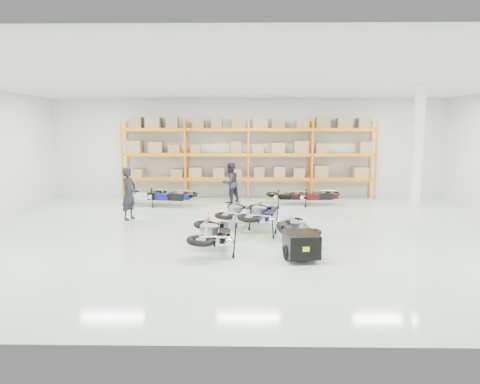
{
  "coord_description": "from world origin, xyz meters",
  "views": [
    {
      "loc": [
        -0.06,
        -12.82,
        3.13
      ],
      "look_at": [
        -0.29,
        0.96,
        1.1
      ],
      "focal_mm": 32.0,
      "sensor_mm": 36.0,
      "label": 1
    }
  ],
  "objects_px": {
    "moto_back_a": "(170,192)",
    "moto_silver_left": "(238,209)",
    "trailer": "(301,244)",
    "moto_back_c": "(288,193)",
    "person_back": "(230,183)",
    "moto_blue_centre": "(262,210)",
    "moto_touring_right": "(294,224)",
    "moto_black_far_left": "(213,228)",
    "person_left": "(129,194)",
    "moto_back_b": "(148,192)",
    "moto_back_d": "(316,192)"
  },
  "relations": [
    {
      "from": "person_left",
      "to": "trailer",
      "type": "bearing_deg",
      "value": -109.98
    },
    {
      "from": "moto_back_d",
      "to": "moto_silver_left",
      "type": "bearing_deg",
      "value": 137.79
    },
    {
      "from": "trailer",
      "to": "moto_back_c",
      "type": "relative_size",
      "value": 1.02
    },
    {
      "from": "moto_blue_centre",
      "to": "trailer",
      "type": "height_order",
      "value": "moto_blue_centre"
    },
    {
      "from": "moto_black_far_left",
      "to": "person_back",
      "type": "bearing_deg",
      "value": -92.41
    },
    {
      "from": "person_back",
      "to": "moto_black_far_left",
      "type": "bearing_deg",
      "value": 44.73
    },
    {
      "from": "moto_touring_right",
      "to": "trailer",
      "type": "distance_m",
      "value": 1.61
    },
    {
      "from": "moto_black_far_left",
      "to": "moto_back_b",
      "type": "distance_m",
      "value": 7.4
    },
    {
      "from": "moto_touring_right",
      "to": "moto_back_a",
      "type": "distance_m",
      "value": 7.13
    },
    {
      "from": "moto_blue_centre",
      "to": "moto_black_far_left",
      "type": "relative_size",
      "value": 1.0
    },
    {
      "from": "moto_silver_left",
      "to": "moto_black_far_left",
      "type": "xyz_separation_m",
      "value": [
        -0.56,
        -2.99,
        0.05
      ]
    },
    {
      "from": "moto_back_c",
      "to": "moto_back_b",
      "type": "bearing_deg",
      "value": 94.28
    },
    {
      "from": "moto_back_c",
      "to": "trailer",
      "type": "bearing_deg",
      "value": 177.59
    },
    {
      "from": "trailer",
      "to": "person_back",
      "type": "relative_size",
      "value": 0.93
    },
    {
      "from": "person_back",
      "to": "trailer",
      "type": "bearing_deg",
      "value": 59.98
    },
    {
      "from": "moto_silver_left",
      "to": "moto_back_a",
      "type": "height_order",
      "value": "moto_back_a"
    },
    {
      "from": "moto_blue_centre",
      "to": "moto_touring_right",
      "type": "relative_size",
      "value": 1.16
    },
    {
      "from": "trailer",
      "to": "moto_back_a",
      "type": "distance_m",
      "value": 8.44
    },
    {
      "from": "moto_touring_right",
      "to": "moto_back_c",
      "type": "distance_m",
      "value": 6.1
    },
    {
      "from": "moto_black_far_left",
      "to": "moto_touring_right",
      "type": "distance_m",
      "value": 2.37
    },
    {
      "from": "moto_touring_right",
      "to": "moto_back_d",
      "type": "height_order",
      "value": "moto_back_d"
    },
    {
      "from": "moto_back_b",
      "to": "person_left",
      "type": "xyz_separation_m",
      "value": [
        -0.04,
        -2.74,
        0.33
      ]
    },
    {
      "from": "moto_back_b",
      "to": "moto_silver_left",
      "type": "bearing_deg",
      "value": -128.66
    },
    {
      "from": "moto_back_d",
      "to": "moto_touring_right",
      "type": "bearing_deg",
      "value": 162.59
    },
    {
      "from": "moto_back_a",
      "to": "moto_silver_left",
      "type": "bearing_deg",
      "value": -128.38
    },
    {
      "from": "moto_blue_centre",
      "to": "moto_black_far_left",
      "type": "bearing_deg",
      "value": 74.36
    },
    {
      "from": "trailer",
      "to": "moto_silver_left",
      "type": "bearing_deg",
      "value": 107.03
    },
    {
      "from": "trailer",
      "to": "moto_back_c",
      "type": "xyz_separation_m",
      "value": [
        0.43,
        7.69,
        0.1
      ]
    },
    {
      "from": "moto_silver_left",
      "to": "moto_back_a",
      "type": "relative_size",
      "value": 0.98
    },
    {
      "from": "person_left",
      "to": "person_back",
      "type": "height_order",
      "value": "person_left"
    },
    {
      "from": "moto_back_b",
      "to": "moto_back_c",
      "type": "distance_m",
      "value": 5.81
    },
    {
      "from": "moto_silver_left",
      "to": "moto_back_b",
      "type": "xyz_separation_m",
      "value": [
        -3.76,
        3.68,
        0.01
      ]
    },
    {
      "from": "trailer",
      "to": "person_back",
      "type": "bearing_deg",
      "value": 97.34
    },
    {
      "from": "trailer",
      "to": "person_left",
      "type": "height_order",
      "value": "person_left"
    },
    {
      "from": "moto_silver_left",
      "to": "moto_back_d",
      "type": "relative_size",
      "value": 1.04
    },
    {
      "from": "moto_blue_centre",
      "to": "trailer",
      "type": "relative_size",
      "value": 1.26
    },
    {
      "from": "moto_black_far_left",
      "to": "trailer",
      "type": "relative_size",
      "value": 1.26
    },
    {
      "from": "moto_back_c",
      "to": "person_back",
      "type": "relative_size",
      "value": 0.91
    },
    {
      "from": "moto_blue_centre",
      "to": "moto_touring_right",
      "type": "bearing_deg",
      "value": 129.39
    },
    {
      "from": "moto_touring_right",
      "to": "person_back",
      "type": "bearing_deg",
      "value": 95.92
    },
    {
      "from": "moto_silver_left",
      "to": "moto_back_d",
      "type": "distance_m",
      "value": 4.95
    },
    {
      "from": "moto_back_a",
      "to": "moto_back_b",
      "type": "distance_m",
      "value": 0.92
    },
    {
      "from": "moto_black_far_left",
      "to": "person_left",
      "type": "distance_m",
      "value": 5.1
    },
    {
      "from": "moto_back_a",
      "to": "person_left",
      "type": "bearing_deg",
      "value": 172.08
    },
    {
      "from": "moto_blue_centre",
      "to": "person_back",
      "type": "distance_m",
      "value": 4.99
    },
    {
      "from": "trailer",
      "to": "moto_back_b",
      "type": "bearing_deg",
      "value": 119.48
    },
    {
      "from": "trailer",
      "to": "person_back",
      "type": "height_order",
      "value": "person_back"
    },
    {
      "from": "moto_blue_centre",
      "to": "moto_back_d",
      "type": "distance_m",
      "value": 4.88
    },
    {
      "from": "moto_back_a",
      "to": "moto_touring_right",
      "type": "bearing_deg",
      "value": -128.78
    },
    {
      "from": "moto_silver_left",
      "to": "person_back",
      "type": "bearing_deg",
      "value": -73.04
    }
  ]
}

